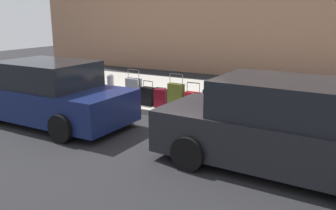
% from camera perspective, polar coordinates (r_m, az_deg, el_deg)
% --- Properties ---
extents(ground_plane, '(40.00, 40.00, 0.00)m').
position_cam_1_polar(ground_plane, '(9.75, 0.07, -2.08)').
color(ground_plane, black).
extents(sidewalk_curb, '(18.00, 5.00, 0.14)m').
position_cam_1_polar(sidewalk_curb, '(11.90, 5.97, 1.22)').
color(sidewalk_curb, '#ADA89E').
rests_on(sidewalk_curb, ground_plane).
extents(suitcase_maroon_0, '(0.43, 0.26, 0.90)m').
position_cam_1_polar(suitcase_maroon_0, '(9.14, 19.14, -1.19)').
color(suitcase_maroon_0, maroon).
rests_on(suitcase_maroon_0, sidewalk_curb).
extents(suitcase_black_1, '(0.51, 0.25, 0.78)m').
position_cam_1_polar(suitcase_black_1, '(9.21, 15.86, -0.39)').
color(suitcase_black_1, black).
rests_on(suitcase_black_1, sidewalk_curb).
extents(suitcase_silver_2, '(0.36, 0.28, 0.79)m').
position_cam_1_polar(suitcase_silver_2, '(9.24, 12.62, -0.69)').
color(suitcase_silver_2, '#9EA0A8').
rests_on(suitcase_silver_2, sidewalk_curb).
extents(suitcase_teal_3, '(0.49, 0.25, 0.88)m').
position_cam_1_polar(suitcase_teal_3, '(9.46, 9.88, -0.14)').
color(suitcase_teal_3, '#0F606B').
rests_on(suitcase_teal_3, sidewalk_curb).
extents(suitcase_navy_4, '(0.42, 0.21, 0.95)m').
position_cam_1_polar(suitcase_navy_4, '(9.58, 6.81, 0.46)').
color(suitcase_navy_4, navy).
rests_on(suitcase_navy_4, sidewalk_curb).
extents(suitcase_red_5, '(0.43, 0.24, 0.83)m').
position_cam_1_polar(suitcase_red_5, '(9.76, 4.00, 0.46)').
color(suitcase_red_5, red).
rests_on(suitcase_red_5, sidewalk_curb).
extents(suitcase_olive_6, '(0.47, 0.20, 1.03)m').
position_cam_1_polar(suitcase_olive_6, '(9.96, 1.28, 1.33)').
color(suitcase_olive_6, '#59601E').
rests_on(suitcase_olive_6, sidewalk_curb).
extents(suitcase_maroon_7, '(0.39, 0.25, 0.59)m').
position_cam_1_polar(suitcase_maroon_7, '(10.25, -1.10, 1.09)').
color(suitcase_maroon_7, maroon).
rests_on(suitcase_maroon_7, sidewalk_curb).
extents(suitcase_black_8, '(0.40, 0.25, 0.73)m').
position_cam_1_polar(suitcase_black_8, '(10.52, -3.17, 1.42)').
color(suitcase_black_8, black).
rests_on(suitcase_black_8, sidewalk_curb).
extents(suitcase_silver_9, '(0.45, 0.25, 1.03)m').
position_cam_1_polar(suitcase_silver_9, '(10.76, -5.46, 2.28)').
color(suitcase_silver_9, '#9EA0A8').
rests_on(suitcase_silver_9, sidewalk_curb).
extents(fire_hydrant, '(0.39, 0.21, 0.82)m').
position_cam_1_polar(fire_hydrant, '(11.28, -9.14, 2.99)').
color(fire_hydrant, '#99999E').
rests_on(fire_hydrant, sidewalk_curb).
extents(bollard_post, '(0.12, 0.12, 0.73)m').
position_cam_1_polar(bollard_post, '(11.60, -12.13, 2.82)').
color(bollard_post, brown).
rests_on(bollard_post, sidewalk_curb).
extents(parked_car_charcoal_0, '(4.67, 2.25, 1.65)m').
position_cam_1_polar(parked_car_charcoal_0, '(6.72, 18.05, -3.57)').
color(parked_car_charcoal_0, black).
rests_on(parked_car_charcoal_0, ground_plane).
extents(parked_car_navy_1, '(4.48, 2.12, 1.60)m').
position_cam_1_polar(parked_car_navy_1, '(9.68, -18.47, 1.64)').
color(parked_car_navy_1, '#141E4C').
rests_on(parked_car_navy_1, ground_plane).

